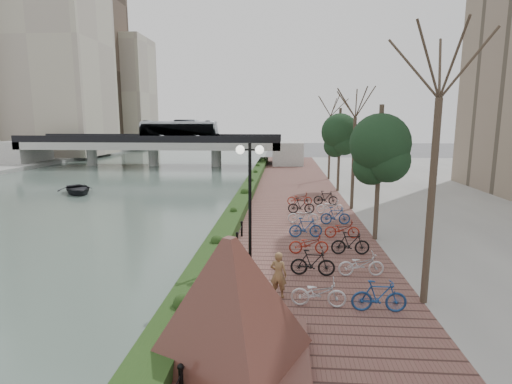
# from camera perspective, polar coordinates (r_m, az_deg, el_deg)

# --- Properties ---
(ground) EXTENTS (220.00, 220.00, 0.00)m
(ground) POSITION_cam_1_polar(r_m,az_deg,el_deg) (12.55, -13.45, -19.91)
(ground) COLOR #59595B
(ground) RESTS_ON ground
(river_water) EXTENTS (30.00, 130.00, 0.02)m
(river_water) POSITION_cam_1_polar(r_m,az_deg,el_deg) (40.36, -23.29, 0.36)
(river_water) COLOR #4F635B
(river_water) RESTS_ON ground
(promenade) EXTENTS (8.00, 75.00, 0.50)m
(promenade) POSITION_cam_1_polar(r_m,az_deg,el_deg) (28.47, 4.99, -2.10)
(promenade) COLOR brown
(promenade) RESTS_ON ground
(hedge) EXTENTS (1.10, 56.00, 0.60)m
(hedge) POSITION_cam_1_polar(r_m,az_deg,el_deg) (30.95, -1.37, -0.05)
(hedge) COLOR #1D3613
(hedge) RESTS_ON promenade
(chain_fence) EXTENTS (0.10, 14.10, 0.70)m
(chain_fence) POSITION_cam_1_polar(r_m,az_deg,el_deg) (13.61, -5.23, -13.19)
(chain_fence) COLOR black
(chain_fence) RESTS_ON promenade
(granite_monument) EXTENTS (5.40, 5.40, 3.11)m
(granite_monument) POSITION_cam_1_polar(r_m,az_deg,el_deg) (9.68, -3.71, -15.23)
(granite_monument) COLOR #4F2822
(granite_monument) RESTS_ON promenade
(lamppost) EXTENTS (1.02, 0.32, 4.96)m
(lamppost) POSITION_cam_1_polar(r_m,az_deg,el_deg) (14.56, -0.88, 1.57)
(lamppost) COLOR black
(lamppost) RESTS_ON promenade
(motorcycle) EXTENTS (1.11, 1.66, 1.00)m
(motorcycle) POSITION_cam_1_polar(r_m,az_deg,el_deg) (10.63, -0.75, -19.29)
(motorcycle) COLOR black
(motorcycle) RESTS_ON promenade
(pedestrian) EXTENTS (0.64, 0.51, 1.55)m
(pedestrian) POSITION_cam_1_polar(r_m,az_deg,el_deg) (13.34, 3.23, -11.68)
(pedestrian) COLOR brown
(pedestrian) RESTS_ON promenade
(bicycle_parking) EXTENTS (2.40, 17.32, 1.00)m
(bicycle_parking) POSITION_cam_1_polar(r_m,az_deg,el_deg) (20.28, 9.62, -5.08)
(bicycle_parking) COLOR silver
(bicycle_parking) RESTS_ON promenade
(street_trees) EXTENTS (3.20, 37.12, 6.80)m
(street_trees) POSITION_cam_1_polar(r_m,az_deg,el_deg) (23.60, 15.08, 3.54)
(street_trees) COLOR #332A1E
(street_trees) RESTS_ON promenade
(bridge) EXTENTS (36.00, 10.77, 6.50)m
(bridge) POSITION_cam_1_polar(r_m,az_deg,el_deg) (58.16, -13.78, 6.93)
(bridge) COLOR #9E9D99
(bridge) RESTS_ON ground
(boat) EXTENTS (4.81, 5.01, 0.85)m
(boat) POSITION_cam_1_polar(r_m,az_deg,el_deg) (38.02, -24.14, 0.41)
(boat) COLOR black
(boat) RESTS_ON river_water
(far_buildings) EXTENTS (35.00, 38.00, 38.00)m
(far_buildings) POSITION_cam_1_polar(r_m,az_deg,el_deg) (89.17, -27.48, 15.30)
(far_buildings) COLOR #A7A08B
(far_buildings) RESTS_ON far_bank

